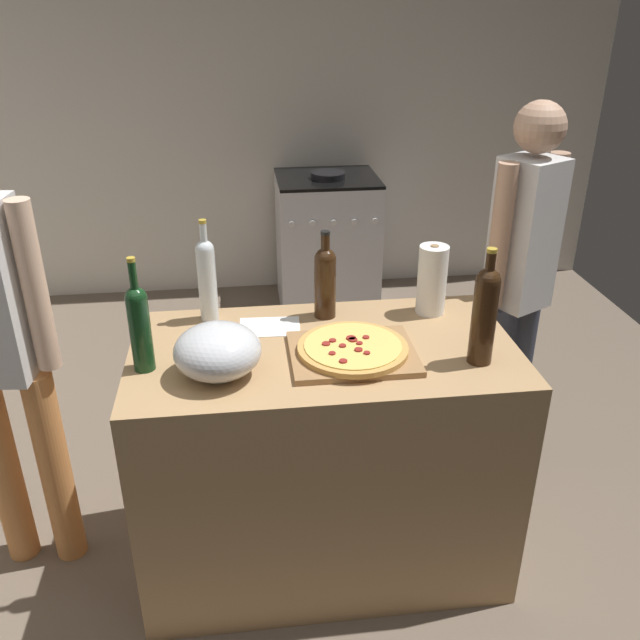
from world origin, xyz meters
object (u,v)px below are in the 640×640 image
Objects in this scene: wine_bottle_clear at (139,324)px; person_in_red at (519,277)px; pizza at (353,348)px; wine_bottle_green at (325,279)px; paper_towel_roll at (432,280)px; mixing_bowl at (218,351)px; stove at (327,242)px; wine_bottle_amber at (485,312)px; wine_bottle_dark at (207,277)px.

person_in_red is at bearing 20.03° from wine_bottle_clear.
pizza is 0.66m from wine_bottle_clear.
pizza is at bearing -80.92° from wine_bottle_green.
wine_bottle_clear reaches higher than paper_towel_roll.
person_in_red is at bearing 26.13° from mixing_bowl.
wine_bottle_green is 0.35× the size of stove.
pizza is 0.42m from wine_bottle_amber.
paper_towel_roll is 0.38m from wine_bottle_green.
wine_bottle_dark reaches higher than mixing_bowl.
wine_bottle_dark is (-0.85, 0.41, -0.01)m from wine_bottle_amber.
wine_bottle_amber is 1.03× the size of wine_bottle_clear.
wine_bottle_clear reaches higher than pizza.
mixing_bowl reaches higher than stove.
stove is (-0.10, 2.03, -0.57)m from paper_towel_roll.
stove is at bearing 84.28° from pizza.
wine_bottle_dark is 1.15× the size of wine_bottle_green.
wine_bottle_clear is at bearing -159.97° from person_in_red.
pizza is at bearing -145.76° from person_in_red.
paper_towel_roll is at bearing -87.14° from stove.
pizza is 0.39× the size of stove.
stove is at bearing 82.06° from wine_bottle_green.
person_in_red reaches higher than paper_towel_roll.
pizza is 0.45m from paper_towel_roll.
mixing_bowl is 0.82m from wine_bottle_amber.
person_in_red reaches higher than wine_bottle_dark.
wine_bottle_amber is at bearing -1.30° from mixing_bowl.
wine_bottle_green is (-0.05, 0.31, 0.11)m from pizza.
stove is (0.69, 1.99, -0.61)m from wine_bottle_dark.
person_in_red reaches higher than wine_bottle_amber.
mixing_bowl is at bearing -153.87° from person_in_red.
paper_towel_roll is 0.70× the size of wine_bottle_dark.
wine_bottle_clear is (-1.04, 0.08, -0.02)m from wine_bottle_amber.
wine_bottle_green is (0.41, -0.03, -0.02)m from wine_bottle_dark.
wine_bottle_dark reaches higher than stove.
wine_bottle_dark is at bearing -171.20° from person_in_red.
wine_bottle_amber is 0.59m from wine_bottle_green.
wine_bottle_amber is at bearing -11.65° from pizza.
wine_bottle_dark is (-0.04, 0.39, 0.08)m from mixing_bowl.
person_in_red is at bearing 14.81° from wine_bottle_green.
wine_bottle_dark is 0.38m from wine_bottle_clear.
person_in_red is at bearing 58.17° from wine_bottle_amber.
person_in_red reaches higher than wine_bottle_clear.
wine_bottle_amber is at bearing -41.26° from wine_bottle_green.
wine_bottle_clear is at bearing 163.82° from mixing_bowl.
mixing_bowl is at bearing 178.70° from wine_bottle_amber.
person_in_red reaches higher than wine_bottle_green.
wine_bottle_clear is 0.40× the size of stove.
mixing_bowl is at bearing -135.53° from wine_bottle_green.
person_in_red is (0.81, 0.22, -0.13)m from wine_bottle_green.
wine_bottle_dark is at bearing 95.20° from mixing_bowl.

